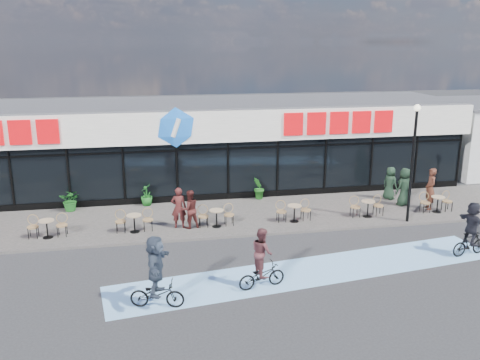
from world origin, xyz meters
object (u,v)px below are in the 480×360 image
Objects in this scene: patron_right at (190,209)px; pedestrian_a at (430,189)px; cyclist_a at (262,264)px; potted_plant_right at (259,188)px; lamp_post at (413,153)px; pedestrian_c at (404,187)px; potted_plant_mid at (147,195)px; pedestrian_b at (390,183)px; potted_plant_left at (71,200)px; patron_left at (179,208)px; cyclist_b at (471,230)px.

patron_right is 0.85× the size of pedestrian_a.
pedestrian_a reaches higher than cyclist_a.
potted_plant_right is at bearing -152.98° from patron_right.
lamp_post reaches higher than potted_plant_right.
pedestrian_c reaches higher than potted_plant_right.
potted_plant_mid is 0.62× the size of patron_right.
pedestrian_b is (11.83, -1.25, 0.31)m from potted_plant_mid.
potted_plant_left is 16.63m from pedestrian_a.
cyclist_a is at bearing -51.82° from potted_plant_left.
pedestrian_c reaches higher than patron_left.
potted_plant_right is at bearing 0.83° from potted_plant_left.
lamp_post reaches higher than potted_plant_mid.
pedestrian_a is at bearing -21.38° from potted_plant_right.
pedestrian_b is at bearing 43.31° from cyclist_a.
pedestrian_b is 6.75m from cyclist_b.
lamp_post is 9.19m from cyclist_a.
pedestrian_a reaches higher than patron_left.
cyclist_a reaches higher than potted_plant_mid.
lamp_post is 3.09× the size of pedestrian_b.
potted_plant_left is at bearing 152.72° from cyclist_b.
potted_plant_right is 0.62× the size of pedestrian_c.
pedestrian_c is at bearing 171.45° from patron_right.
potted_plant_right is at bearing 127.96° from cyclist_b.
lamp_post is 3.08× the size of patron_right.
cyclist_a is 0.98× the size of cyclist_b.
pedestrian_a is 0.96× the size of cyclist_a.
patron_left is at bearing -68.66° from potted_plant_mid.
cyclist_b reaches higher than potted_plant_mid.
cyclist_b is (9.91, -4.53, 0.06)m from patron_right.
potted_plant_right is 9.20m from cyclist_a.
patron_left is at bearing -16.58° from pedestrian_c.
potted_plant_mid is 11.90m from pedestrian_b.
pedestrian_a reaches higher than potted_plant_right.
patron_left is 11.35m from cyclist_b.
patron_left is at bearing 111.17° from cyclist_a.
potted_plant_mid is 12.26m from pedestrian_c.
pedestrian_a is at bearing 118.68° from pedestrian_c.
pedestrian_b is (6.35, -1.16, 0.25)m from potted_plant_right.
patron_left reaches higher than patron_right.
pedestrian_a is at bearing 37.32° from lamp_post.
patron_right is at bearing 77.64° from pedestrian_b.
cyclist_a reaches higher than pedestrian_c.
cyclist_b reaches higher than patron_left.
cyclist_a is (3.53, -9.08, 0.22)m from potted_plant_mid.
cyclist_a is (-9.42, -6.07, -0.25)m from pedestrian_a.
potted_plant_left is (-14.55, 4.20, -2.51)m from lamp_post.
patron_left is 10.73m from pedestrian_b.
pedestrian_c is (6.57, -2.19, 0.34)m from potted_plant_right.
lamp_post is at bearing 98.56° from cyclist_b.
potted_plant_right is 5.05m from patron_right.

